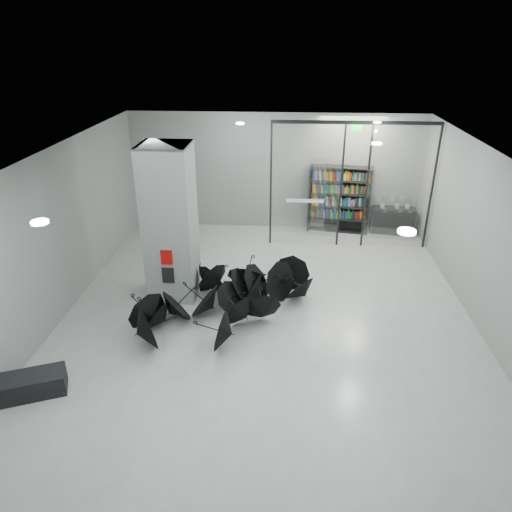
# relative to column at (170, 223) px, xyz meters

# --- Properties ---
(room) EXTENTS (14.00, 14.02, 4.01)m
(room) POSITION_rel_column_xyz_m (2.50, -2.00, 0.84)
(room) COLOR gray
(room) RESTS_ON ground
(column) EXTENTS (1.20, 1.20, 4.00)m
(column) POSITION_rel_column_xyz_m (0.00, 0.00, 0.00)
(column) COLOR slate
(column) RESTS_ON ground
(fire_cabinet) EXTENTS (0.28, 0.04, 0.38)m
(fire_cabinet) POSITION_rel_column_xyz_m (0.00, -0.62, -0.65)
(fire_cabinet) COLOR #A50A07
(fire_cabinet) RESTS_ON column
(info_panel) EXTENTS (0.30, 0.03, 0.42)m
(info_panel) POSITION_rel_column_xyz_m (0.00, -0.62, -1.15)
(info_panel) COLOR black
(info_panel) RESTS_ON column
(exit_sign) EXTENTS (0.30, 0.06, 0.15)m
(exit_sign) POSITION_rel_column_xyz_m (4.90, 3.30, 1.82)
(exit_sign) COLOR #0CE533
(exit_sign) RESTS_ON room
(glass_partition) EXTENTS (5.06, 0.08, 4.00)m
(glass_partition) POSITION_rel_column_xyz_m (4.89, 3.50, 0.18)
(glass_partition) COLOR silver
(glass_partition) RESTS_ON ground
(bench) EXTENTS (1.45, 1.03, 0.43)m
(bench) POSITION_rel_column_xyz_m (-1.94, -4.08, -1.79)
(bench) COLOR black
(bench) RESTS_ON ground
(bookshelf) EXTENTS (2.14, 0.77, 2.31)m
(bookshelf) POSITION_rel_column_xyz_m (4.73, 4.75, -0.85)
(bookshelf) COLOR black
(bookshelf) RESTS_ON ground
(shop_counter) EXTENTS (1.56, 0.83, 0.89)m
(shop_counter) POSITION_rel_column_xyz_m (6.60, 4.70, -1.55)
(shop_counter) COLOR black
(shop_counter) RESTS_ON ground
(umbrella_cluster) EXTENTS (4.85, 4.21, 1.32)m
(umbrella_cluster) POSITION_rel_column_xyz_m (1.58, -0.85, -1.69)
(umbrella_cluster) COLOR black
(umbrella_cluster) RESTS_ON ground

